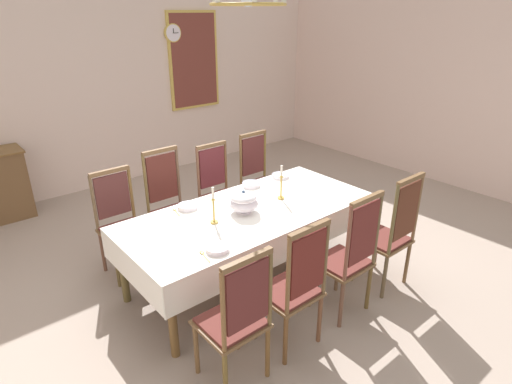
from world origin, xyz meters
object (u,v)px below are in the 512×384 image
(chair_north_a, at_px, (121,221))
(bowl_near_left, at_px, (187,206))
(bowl_far_right, at_px, (280,175))
(framed_painting, at_px, (194,61))
(chair_north_c, at_px, (219,190))
(chair_north_d, at_px, (259,177))
(candlestick_east, at_px, (281,186))
(mounted_clock, at_px, (173,33))
(chair_south_b, at_px, (294,285))
(chair_south_c, at_px, (349,255))
(chair_south_d, at_px, (391,232))
(spoon_secondary, at_px, (203,254))
(dining_table, at_px, (250,217))
(candlestick_west, at_px, (214,209))
(spoon_primary, at_px, (175,210))
(chandelier, at_px, (248,3))
(chair_north_b, at_px, (170,203))
(bowl_near_right, at_px, (217,248))
(chair_south_a, at_px, (236,317))
(bowl_far_left, at_px, (251,184))
(soup_tureen, at_px, (244,202))

(chair_north_a, height_order, bowl_near_left, chair_north_a)
(chair_north_a, xyz_separation_m, bowl_far_right, (1.70, -0.51, 0.22))
(framed_painting, bearing_deg, chair_north_c, -117.61)
(bowl_far_right, bearing_deg, chair_north_d, 76.11)
(candlestick_east, bearing_deg, mounted_clock, 76.59)
(chair_south_b, bearing_deg, chair_north_c, 71.18)
(chair_south_c, height_order, chair_north_d, chair_south_c)
(chair_north_a, xyz_separation_m, chair_south_d, (1.83, -1.91, 0.03))
(chair_south_c, relative_size, candlestick_east, 3.31)
(chair_south_c, relative_size, spoon_secondary, 6.66)
(chair_north_d, bearing_deg, dining_table, 45.55)
(dining_table, distance_m, candlestick_west, 0.46)
(bowl_near_left, distance_m, mounted_clock, 3.64)
(chair_south_b, bearing_deg, spoon_primary, 98.90)
(spoon_secondary, relative_size, chandelier, 0.27)
(dining_table, relative_size, framed_painting, 1.60)
(spoon_secondary, bearing_deg, chair_north_c, 60.89)
(chair_north_b, height_order, chandelier, chandelier)
(bowl_near_right, bearing_deg, chair_north_c, 54.36)
(dining_table, xyz_separation_m, framed_painting, (1.57, 3.35, 1.06))
(spoon_primary, bearing_deg, chair_south_d, -30.83)
(chair_north_b, height_order, spoon_secondary, chair_north_b)
(chair_north_d, height_order, mounted_clock, mounted_clock)
(dining_table, relative_size, chandelier, 3.71)
(chair_south_b, distance_m, mounted_clock, 4.84)
(chair_south_a, height_order, chair_north_c, chair_south_a)
(bowl_near_left, distance_m, bowl_far_left, 0.82)
(chair_south_b, bearing_deg, mounted_clock, 70.26)
(chair_north_b, bearing_deg, framed_painting, -128.48)
(chair_north_a, distance_m, mounted_clock, 3.58)
(chair_north_a, height_order, bowl_far_right, chair_north_a)
(candlestick_east, distance_m, bowl_far_left, 0.46)
(dining_table, bearing_deg, bowl_far_right, 28.39)
(chandelier, bearing_deg, chair_north_c, 71.77)
(chair_north_d, bearing_deg, chandelier, 45.55)
(mounted_clock, bearing_deg, bowl_near_right, -116.47)
(chair_north_c, distance_m, bowl_far_left, 0.56)
(soup_tureen, distance_m, bowl_far_left, 0.64)
(chair_north_a, distance_m, chandelier, 2.39)
(mounted_clock, bearing_deg, bowl_far_right, -97.81)
(soup_tureen, height_order, candlestick_east, candlestick_east)
(candlestick_east, distance_m, bowl_near_left, 0.95)
(bowl_far_left, bearing_deg, chair_south_b, -117.20)
(candlestick_west, relative_size, bowl_far_right, 1.79)
(candlestick_west, xyz_separation_m, mounted_clock, (1.61, 3.34, 1.29))
(chair_north_d, bearing_deg, chair_north_b, -0.13)
(chair_north_a, relative_size, chair_south_d, 0.91)
(chair_south_b, height_order, chair_south_c, chair_south_c)
(bowl_near_left, xyz_separation_m, bowl_near_right, (-0.23, -0.82, -0.00))
(bowl_near_right, bearing_deg, spoon_primary, 82.59)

